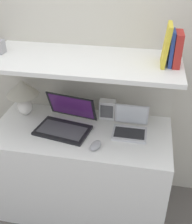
% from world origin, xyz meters
% --- Properties ---
extents(wall_back, '(6.00, 0.05, 2.40)m').
position_xyz_m(wall_back, '(0.00, 0.67, 1.20)').
color(wall_back, beige).
rests_on(wall_back, ground_plane).
extents(desk, '(1.28, 0.60, 0.75)m').
position_xyz_m(desk, '(0.00, 0.30, 0.37)').
color(desk, white).
rests_on(desk, ground_plane).
extents(back_riser, '(1.28, 0.04, 1.23)m').
position_xyz_m(back_riser, '(0.00, 0.62, 0.62)').
color(back_riser, beige).
rests_on(back_riser, ground_plane).
extents(shelf, '(1.28, 0.54, 0.03)m').
position_xyz_m(shelf, '(0.00, 0.37, 1.25)').
color(shelf, white).
rests_on(shelf, back_riser).
extents(table_lamp, '(0.24, 0.24, 0.29)m').
position_xyz_m(table_lamp, '(-0.47, 0.45, 0.94)').
color(table_lamp, white).
rests_on(table_lamp, desk).
extents(laptop_large, '(0.42, 0.37, 0.23)m').
position_xyz_m(laptop_large, '(-0.11, 0.32, 0.79)').
color(laptop_large, black).
rests_on(laptop_large, desk).
extents(laptop_small, '(0.24, 0.22, 0.19)m').
position_xyz_m(laptop_small, '(0.35, 0.35, 0.79)').
color(laptop_small, silver).
rests_on(laptop_small, desk).
extents(computer_mouse, '(0.09, 0.12, 0.04)m').
position_xyz_m(computer_mouse, '(0.14, 0.14, 0.76)').
color(computer_mouse, '#99999E').
rests_on(computer_mouse, desk).
extents(router_box, '(0.12, 0.07, 0.15)m').
position_xyz_m(router_box, '(0.16, 0.51, 0.82)').
color(router_box, white).
rests_on(router_box, desk).
extents(book_red, '(0.04, 0.15, 0.20)m').
position_xyz_m(book_red, '(0.59, 0.37, 1.36)').
color(book_red, '#A82823').
rests_on(book_red, shelf).
extents(book_blue, '(0.02, 0.13, 0.21)m').
position_xyz_m(book_blue, '(0.55, 0.37, 1.36)').
color(book_blue, '#284293').
rests_on(book_blue, shelf).
extents(book_yellow, '(0.04, 0.18, 0.24)m').
position_xyz_m(book_yellow, '(0.52, 0.37, 1.38)').
color(book_yellow, gold).
rests_on(book_yellow, shelf).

